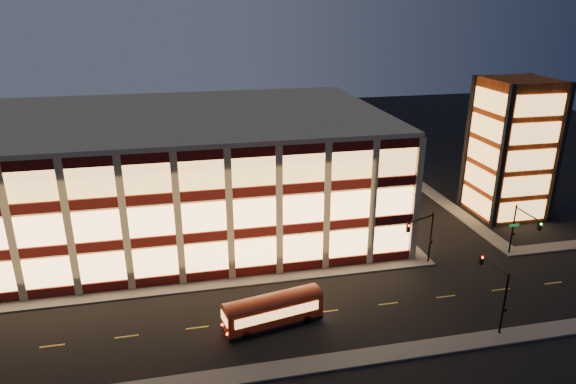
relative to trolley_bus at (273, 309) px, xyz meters
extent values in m
plane|color=black|center=(-4.63, 7.01, -1.66)|extent=(200.00, 200.00, 0.00)
cube|color=#514F4C|center=(-7.63, 8.01, -1.58)|extent=(54.00, 2.00, 0.15)
cube|color=#514F4C|center=(18.37, 24.01, -1.58)|extent=(2.00, 30.00, 0.15)
cube|color=#514F4C|center=(35.37, 8.01, -1.58)|extent=(14.00, 2.00, 0.15)
cube|color=#514F4C|center=(29.37, 24.01, -1.58)|extent=(2.00, 30.00, 0.15)
cube|color=#514F4C|center=(-4.63, -5.99, -1.58)|extent=(100.00, 2.00, 0.15)
cube|color=tan|center=(-7.63, 24.01, 5.34)|extent=(50.00, 30.00, 14.00)
cube|color=tan|center=(-7.63, 24.01, 12.59)|extent=(50.40, 30.40, 0.50)
cube|color=#470C0A|center=(-7.63, 8.89, -1.01)|extent=(50.10, 0.25, 1.00)
cube|color=#FFBB6B|center=(-7.63, 8.91, 1.09)|extent=(49.00, 0.20, 3.00)
cube|color=#470C0A|center=(17.49, 24.01, -1.01)|extent=(0.25, 30.10, 1.00)
cube|color=#FFBB6B|center=(17.47, 24.01, 1.09)|extent=(0.20, 29.00, 3.00)
cube|color=#470C0A|center=(-7.63, 8.89, 3.39)|extent=(50.10, 0.25, 1.00)
cube|color=#FFBB6B|center=(-7.63, 8.91, 5.49)|extent=(49.00, 0.20, 3.00)
cube|color=#470C0A|center=(17.49, 24.01, 3.39)|extent=(0.25, 30.10, 1.00)
cube|color=#FFBB6B|center=(17.47, 24.01, 5.49)|extent=(0.20, 29.00, 3.00)
cube|color=#470C0A|center=(-7.63, 8.89, 7.79)|extent=(50.10, 0.25, 1.00)
cube|color=#FFBB6B|center=(-7.63, 8.91, 9.89)|extent=(49.00, 0.20, 3.00)
cube|color=#470C0A|center=(17.49, 24.01, 7.79)|extent=(0.25, 30.10, 1.00)
cube|color=#FFBB6B|center=(17.47, 24.01, 9.89)|extent=(0.20, 29.00, 3.00)
cube|color=#8C3814|center=(35.37, 19.01, 7.34)|extent=(8.00, 8.00, 18.00)
cube|color=black|center=(31.37, 15.01, 7.34)|extent=(0.60, 0.60, 18.00)
cube|color=black|center=(39.37, 15.01, 7.34)|extent=(0.60, 0.60, 18.00)
cube|color=black|center=(31.37, 23.01, 7.34)|extent=(0.60, 0.60, 18.00)
cube|color=black|center=(39.37, 23.01, 7.34)|extent=(0.60, 0.60, 18.00)
cube|color=#F9AE57|center=(35.37, 14.93, 0.14)|extent=(6.60, 0.16, 2.60)
cube|color=#F9AE57|center=(31.29, 19.01, 0.14)|extent=(0.16, 6.60, 2.60)
cube|color=#F9AE57|center=(35.37, 14.93, 3.54)|extent=(6.60, 0.16, 2.60)
cube|color=#F9AE57|center=(31.29, 19.01, 3.54)|extent=(0.16, 6.60, 2.60)
cube|color=#F9AE57|center=(35.37, 14.93, 6.94)|extent=(6.60, 0.16, 2.60)
cube|color=#F9AE57|center=(31.29, 19.01, 6.94)|extent=(0.16, 6.60, 2.60)
cube|color=#F9AE57|center=(35.37, 14.93, 10.34)|extent=(6.60, 0.16, 2.60)
cube|color=#F9AE57|center=(31.29, 19.01, 10.34)|extent=(0.16, 6.60, 2.60)
cube|color=#F9AE57|center=(35.37, 14.93, 13.74)|extent=(6.60, 0.16, 2.60)
cube|color=#F9AE57|center=(31.29, 19.01, 13.74)|extent=(0.16, 6.60, 2.60)
cylinder|color=black|center=(18.87, 7.81, 1.34)|extent=(0.18, 0.18, 6.00)
cylinder|color=black|center=(17.12, 7.06, 4.04)|extent=(3.56, 1.63, 0.14)
cube|color=black|center=(15.37, 6.31, 3.54)|extent=(0.32, 0.32, 0.95)
sphere|color=#FF0C05|center=(15.37, 6.13, 3.84)|extent=(0.20, 0.20, 0.20)
cube|color=black|center=(18.87, 7.61, 0.94)|extent=(0.25, 0.18, 0.28)
cylinder|color=black|center=(28.87, 7.81, 1.34)|extent=(0.18, 0.18, 6.00)
cylinder|color=black|center=(28.87, 5.81, 4.04)|extent=(0.14, 4.00, 0.14)
cube|color=black|center=(28.87, 3.81, 3.54)|extent=(0.32, 0.32, 0.95)
sphere|color=#0CFF26|center=(28.87, 3.63, 3.84)|extent=(0.20, 0.20, 0.20)
cube|color=black|center=(28.87, 7.61, 0.94)|extent=(0.25, 0.18, 0.28)
cube|color=#0C7226|center=(28.87, 7.66, 1.94)|extent=(1.20, 0.06, 0.28)
cylinder|color=black|center=(18.87, -5.49, 1.34)|extent=(0.18, 0.18, 6.00)
cylinder|color=black|center=(18.87, -3.49, 4.04)|extent=(0.14, 4.00, 0.14)
cube|color=black|center=(18.87, -1.49, 3.54)|extent=(0.32, 0.32, 0.95)
sphere|color=#FF0C05|center=(18.87, -1.67, 3.84)|extent=(0.20, 0.20, 0.20)
cube|color=black|center=(18.87, -5.69, 0.94)|extent=(0.25, 0.18, 0.28)
cube|color=#9C1F08|center=(0.00, 0.00, -0.16)|extent=(9.09, 3.89, 2.03)
cube|color=black|center=(0.00, 0.00, -1.35)|extent=(9.09, 3.89, 0.31)
cylinder|color=black|center=(-2.58, -1.51, -1.26)|extent=(0.83, 0.42, 0.79)
cylinder|color=black|center=(-2.96, 0.40, -1.26)|extent=(0.83, 0.42, 0.79)
cylinder|color=black|center=(2.96, -0.40, -1.26)|extent=(0.83, 0.42, 0.79)
cylinder|color=black|center=(2.58, 1.51, -1.26)|extent=(0.83, 0.42, 0.79)
cube|color=#F9AE57|center=(0.22, -1.11, 0.11)|extent=(7.63, 1.58, 0.88)
cube|color=#F9AE57|center=(-0.22, 1.11, 0.11)|extent=(7.63, 1.58, 0.88)
camera|label=1|loc=(-6.90, -38.03, 25.42)|focal=32.00mm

